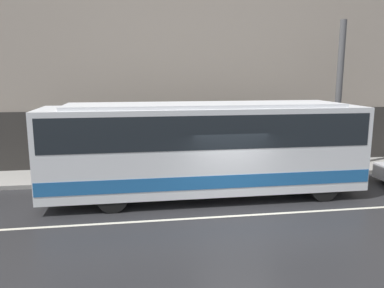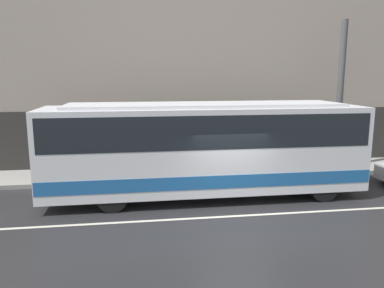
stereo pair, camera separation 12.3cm
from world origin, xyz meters
TOP-DOWN VIEW (x-y plane):
  - ground_plane at (0.00, 0.00)m, footprint 60.00×60.00m
  - sidewalk at (0.00, 5.26)m, footprint 60.00×2.52m
  - building_facade at (0.00, 6.66)m, footprint 60.00×0.35m
  - lane_stripe at (0.00, 0.00)m, footprint 54.00×0.14m
  - transit_bus at (-0.62, 2.09)m, footprint 11.33×2.61m
  - utility_pole_near at (6.01, 4.84)m, footprint 0.28×0.28m
  - pedestrian_waiting at (0.04, 4.81)m, footprint 0.36×0.36m

SIDE VIEW (x-z plane):
  - ground_plane at x=0.00m, z-range 0.00..0.00m
  - lane_stripe at x=0.00m, z-range 0.00..0.01m
  - sidewalk at x=0.00m, z-range 0.00..0.17m
  - pedestrian_waiting at x=0.04m, z-range 0.11..1.75m
  - transit_bus at x=-0.62m, z-range 0.22..3.63m
  - utility_pole_near at x=6.01m, z-range 0.17..6.77m
  - building_facade at x=0.00m, z-range -0.21..12.91m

